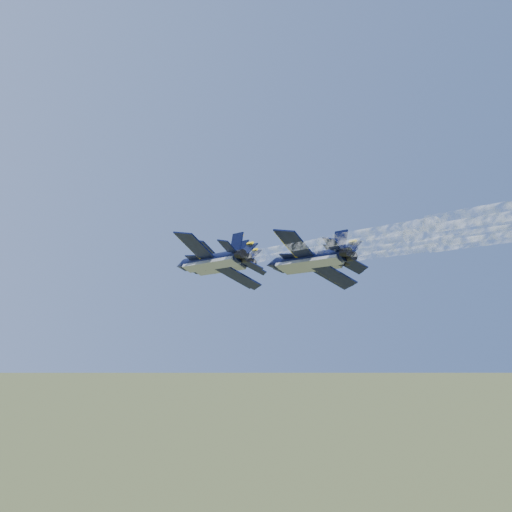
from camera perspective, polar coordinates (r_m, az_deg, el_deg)
jet_lead at (r=125.72m, az=-2.66°, el=-0.67°), size 12.88×18.97×7.56m
jet_left at (r=112.15m, az=-3.31°, el=-0.36°), size 12.88×18.97×7.56m
jet_right at (r=121.25m, az=3.99°, el=-0.57°), size 12.88×18.97×7.56m
jet_slot at (r=108.49m, az=3.84°, el=-0.26°), size 12.88×18.97×7.56m
smoke_trail_lead at (r=85.98m, az=16.04°, el=0.67°), size 8.45×67.54×3.22m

